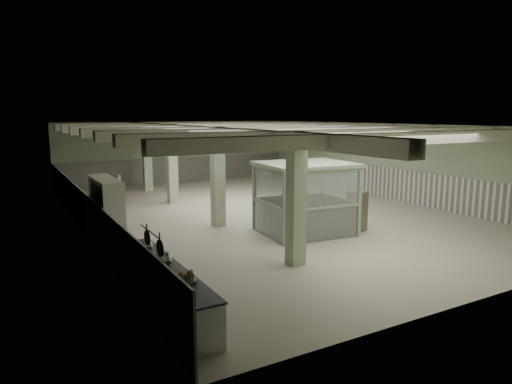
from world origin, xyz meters
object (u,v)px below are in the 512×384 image
prep_counter (162,287)px  guard_booth (305,185)px  walkin_cooler (108,214)px  filing_cabinet (357,211)px

prep_counter → guard_booth: (6.22, 3.63, 1.21)m
prep_counter → walkin_cooler: size_ratio=1.97×
prep_counter → filing_cabinet: 8.57m
prep_counter → walkin_cooler: (-0.08, 4.91, 0.62)m
walkin_cooler → filing_cabinet: bearing=-13.0°
prep_counter → guard_booth: bearing=30.3°
guard_booth → prep_counter: bearing=-144.6°
guard_booth → filing_cabinet: (1.80, -0.59, -0.97)m
walkin_cooler → filing_cabinet: 8.32m
prep_counter → walkin_cooler: walkin_cooler is taller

